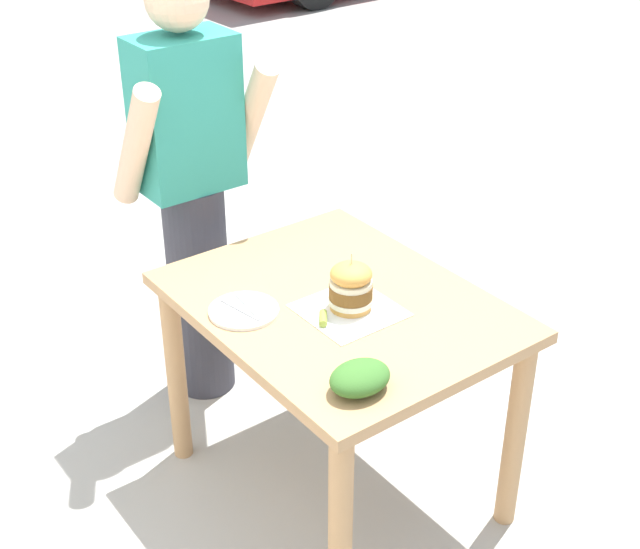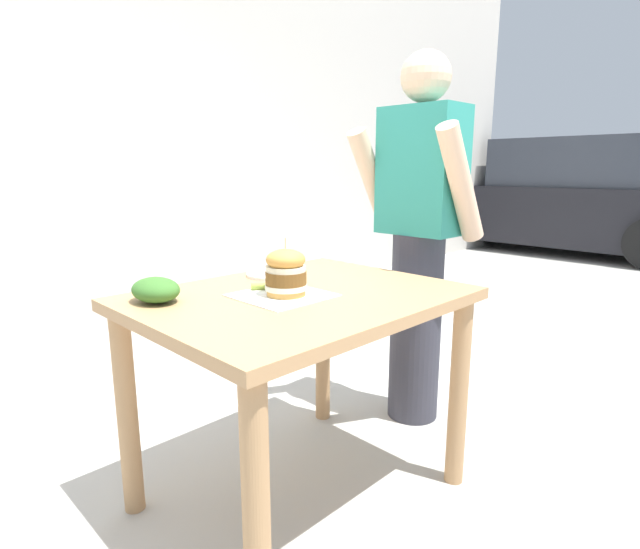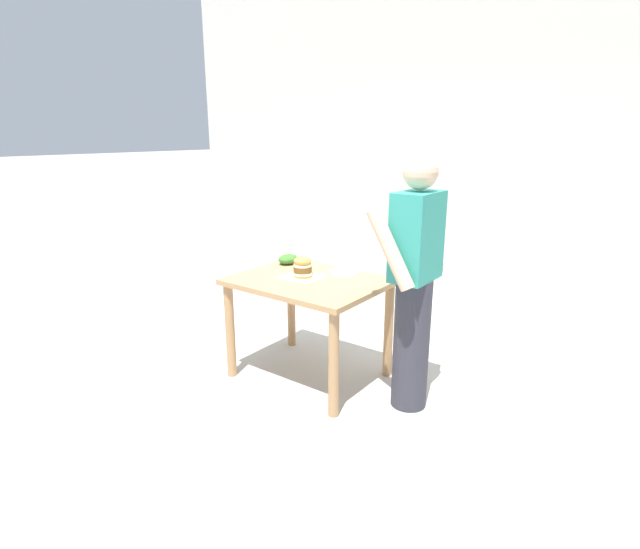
{
  "view_description": "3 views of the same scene",
  "coord_description": "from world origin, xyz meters",
  "px_view_note": "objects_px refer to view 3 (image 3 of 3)",
  "views": [
    {
      "loc": [
        -1.49,
        -1.9,
        2.25
      ],
      "look_at": [
        0.0,
        0.1,
        0.83
      ],
      "focal_mm": 50.0,
      "sensor_mm": 36.0,
      "label": 1
    },
    {
      "loc": [
        1.22,
        -1.12,
        1.19
      ],
      "look_at": [
        0.0,
        0.1,
        0.83
      ],
      "focal_mm": 28.0,
      "sensor_mm": 36.0,
      "label": 2
    },
    {
      "loc": [
        2.76,
        2.15,
        1.81
      ],
      "look_at": [
        0.0,
        0.1,
        0.83
      ],
      "focal_mm": 28.0,
      "sensor_mm": 36.0,
      "label": 3
    }
  ],
  "objects_px": {
    "patio_table": "(309,296)",
    "side_salad": "(288,259)",
    "side_plate_with_forks": "(344,272)",
    "diner_across_table": "(414,281)",
    "sandwich": "(303,267)",
    "pickle_spear": "(311,272)"
  },
  "relations": [
    {
      "from": "patio_table",
      "to": "side_salad",
      "type": "xyz_separation_m",
      "value": [
        -0.24,
        -0.4,
        0.17
      ]
    },
    {
      "from": "side_plate_with_forks",
      "to": "diner_across_table",
      "type": "height_order",
      "value": "diner_across_table"
    },
    {
      "from": "sandwich",
      "to": "side_plate_with_forks",
      "type": "xyz_separation_m",
      "value": [
        -0.28,
        0.18,
        -0.08
      ]
    },
    {
      "from": "patio_table",
      "to": "side_plate_with_forks",
      "type": "relative_size",
      "value": 4.89
    },
    {
      "from": "sandwich",
      "to": "side_plate_with_forks",
      "type": "distance_m",
      "value": 0.34
    },
    {
      "from": "side_plate_with_forks",
      "to": "diner_across_table",
      "type": "distance_m",
      "value": 0.72
    },
    {
      "from": "patio_table",
      "to": "side_salad",
      "type": "distance_m",
      "value": 0.5
    },
    {
      "from": "side_salad",
      "to": "side_plate_with_forks",
      "type": "bearing_deg",
      "value": 94.43
    },
    {
      "from": "sandwich",
      "to": "diner_across_table",
      "type": "height_order",
      "value": "diner_across_table"
    },
    {
      "from": "pickle_spear",
      "to": "patio_table",
      "type": "bearing_deg",
      "value": 31.85
    },
    {
      "from": "patio_table",
      "to": "diner_across_table",
      "type": "height_order",
      "value": "diner_across_table"
    },
    {
      "from": "pickle_spear",
      "to": "side_plate_with_forks",
      "type": "xyz_separation_m",
      "value": [
        -0.16,
        0.19,
        -0.01
      ]
    },
    {
      "from": "patio_table",
      "to": "sandwich",
      "type": "distance_m",
      "value": 0.22
    },
    {
      "from": "sandwich",
      "to": "pickle_spear",
      "type": "height_order",
      "value": "sandwich"
    },
    {
      "from": "side_plate_with_forks",
      "to": "sandwich",
      "type": "bearing_deg",
      "value": -33.35
    },
    {
      "from": "side_plate_with_forks",
      "to": "side_salad",
      "type": "xyz_separation_m",
      "value": [
        0.04,
        -0.52,
        0.03
      ]
    },
    {
      "from": "side_plate_with_forks",
      "to": "side_salad",
      "type": "distance_m",
      "value": 0.53
    },
    {
      "from": "patio_table",
      "to": "sandwich",
      "type": "height_order",
      "value": "sandwich"
    },
    {
      "from": "pickle_spear",
      "to": "side_salad",
      "type": "bearing_deg",
      "value": -110.43
    },
    {
      "from": "side_plate_with_forks",
      "to": "diner_across_table",
      "type": "relative_size",
      "value": 0.13
    },
    {
      "from": "sandwich",
      "to": "side_plate_with_forks",
      "type": "relative_size",
      "value": 0.87
    },
    {
      "from": "side_plate_with_forks",
      "to": "diner_across_table",
      "type": "xyz_separation_m",
      "value": [
        0.21,
        0.68,
        0.1
      ]
    }
  ]
}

